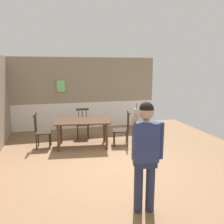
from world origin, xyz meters
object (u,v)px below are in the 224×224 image
dining_table (83,123)px  chair_by_doorway (122,129)px  person_figure (146,150)px  chair_near_window (83,123)px  chair_at_table_head (42,131)px

dining_table → chair_by_doorway: 1.17m
dining_table → chair_by_doorway: chair_by_doorway is taller
dining_table → chair_by_doorway: bearing=-7.6°
chair_by_doorway → person_figure: 3.29m
chair_near_window → chair_at_table_head: chair_at_table_head is taller
dining_table → person_figure: size_ratio=0.92×
chair_by_doorway → chair_at_table_head: 2.29m
chair_at_table_head → chair_by_doorway: bearing=87.4°
dining_table → person_figure: (0.54, -3.35, 0.34)m
chair_by_doorway → chair_at_table_head: chair_by_doorway is taller
dining_table → chair_at_table_head: (-1.14, 0.15, -0.20)m
chair_near_window → person_figure: person_figure is taller
dining_table → person_figure: 3.41m
chair_by_doorway → chair_at_table_head: size_ratio=1.00×
person_figure → chair_at_table_head: bearing=-56.6°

